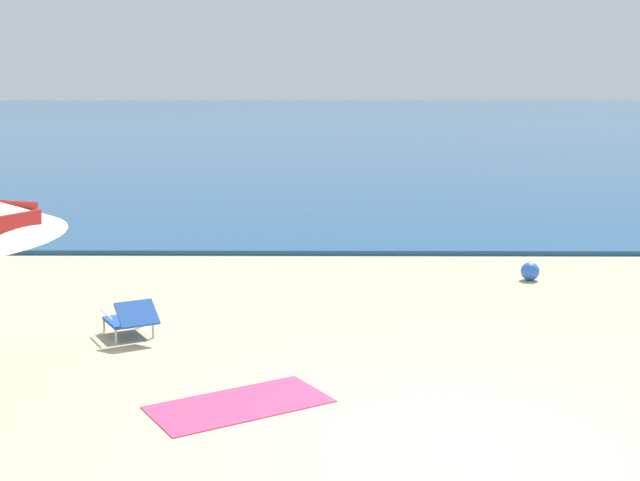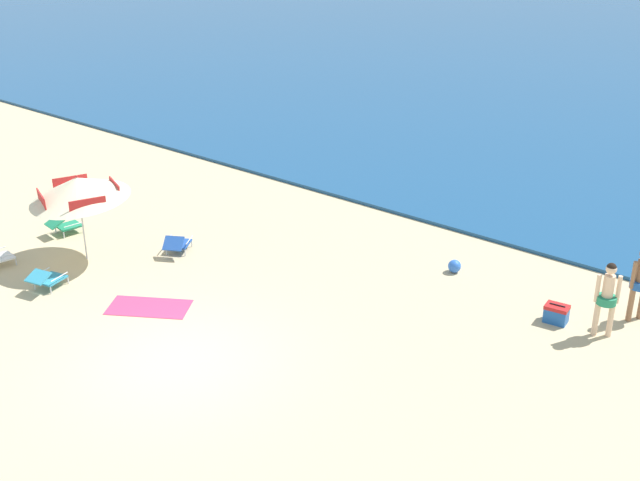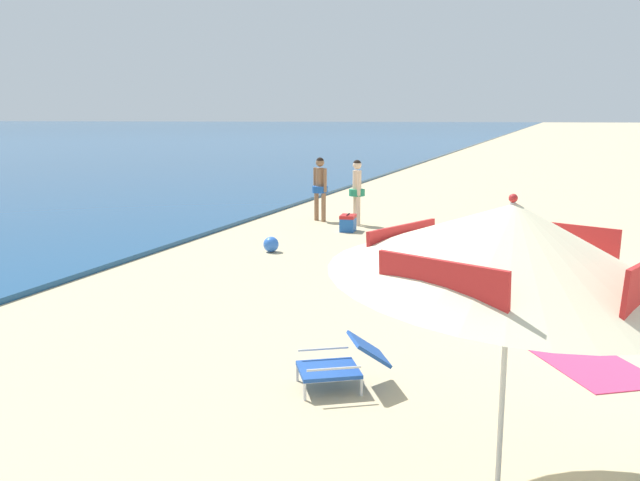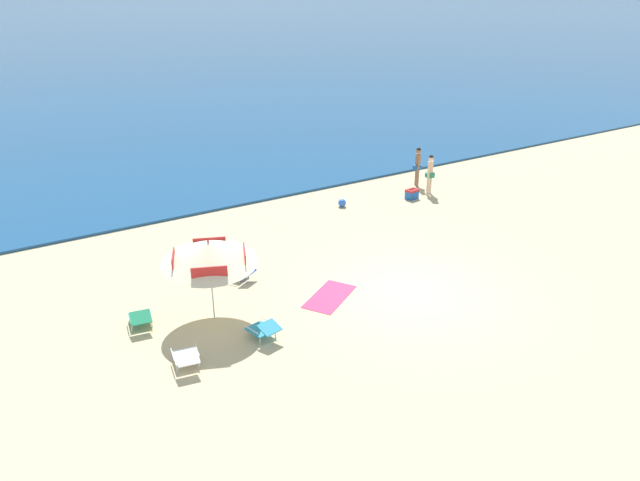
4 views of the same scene
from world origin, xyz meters
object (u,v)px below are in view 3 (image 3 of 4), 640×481
object	(u,v)px
lounge_chair_beside_umbrella	(343,362)
person_standing_beside	(320,184)
person_standing_near_shore	(357,187)
beach_ball	(271,244)
beach_towel	(582,359)
cooler_box	(348,223)
beach_umbrella_striped_main	(511,243)

from	to	relation	value
lounge_chair_beside_umbrella	person_standing_beside	world-z (taller)	person_standing_beside
person_standing_near_shore	beach_ball	xyz separation A→B (m)	(-3.91, 0.68, -0.81)
person_standing_near_shore	beach_ball	world-z (taller)	person_standing_near_shore
person_standing_beside	beach_towel	bearing A→B (deg)	-143.94
cooler_box	beach_towel	world-z (taller)	cooler_box
person_standing_beside	person_standing_near_shore	bearing A→B (deg)	-104.88
beach_towel	lounge_chair_beside_umbrella	bearing A→B (deg)	125.24
person_standing_beside	cooler_box	world-z (taller)	person_standing_beside
lounge_chair_beside_umbrella	person_standing_beside	size ratio (longest dim) A/B	0.61
beach_umbrella_striped_main	cooler_box	world-z (taller)	beach_umbrella_striped_main
beach_umbrella_striped_main	person_standing_beside	bearing A→B (deg)	25.34
lounge_chair_beside_umbrella	cooler_box	xyz separation A→B (m)	(8.98, 2.73, -0.07)
cooler_box	beach_ball	world-z (taller)	cooler_box
beach_umbrella_striped_main	person_standing_near_shore	bearing A→B (deg)	21.26
person_standing_beside	beach_towel	xyz separation A→B (m)	(-8.59, -6.26, -0.97)
lounge_chair_beside_umbrella	beach_towel	size ratio (longest dim) A/B	0.58
person_standing_near_shore	lounge_chair_beside_umbrella	bearing A→B (deg)	-164.29
beach_umbrella_striped_main	beach_towel	bearing A→B (deg)	-12.18
person_standing_near_shore	cooler_box	size ratio (longest dim) A/B	3.13
person_standing_near_shore	beach_towel	world-z (taller)	person_standing_near_shore
lounge_chair_beside_umbrella	cooler_box	size ratio (longest dim) A/B	1.94
beach_umbrella_striped_main	beach_ball	world-z (taller)	beach_umbrella_striped_main
beach_umbrella_striped_main	cooler_box	bearing A→B (deg)	22.71
beach_umbrella_striped_main	lounge_chair_beside_umbrella	bearing A→B (deg)	47.64
beach_umbrella_striped_main	beach_towel	size ratio (longest dim) A/B	1.73
lounge_chair_beside_umbrella	cooler_box	world-z (taller)	lounge_chair_beside_umbrella
person_standing_near_shore	beach_umbrella_striped_main	bearing A→B (deg)	-158.74
beach_ball	beach_towel	xyz separation A→B (m)	(-4.39, -5.82, -0.15)
cooler_box	lounge_chair_beside_umbrella	bearing A→B (deg)	-163.09
beach_umbrella_striped_main	lounge_chair_beside_umbrella	xyz separation A→B (m)	(1.52, 1.66, -1.62)
lounge_chair_beside_umbrella	beach_ball	xyz separation A→B (m)	(6.04, 3.48, -0.11)
person_standing_beside	beach_ball	size ratio (longest dim) A/B	5.31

